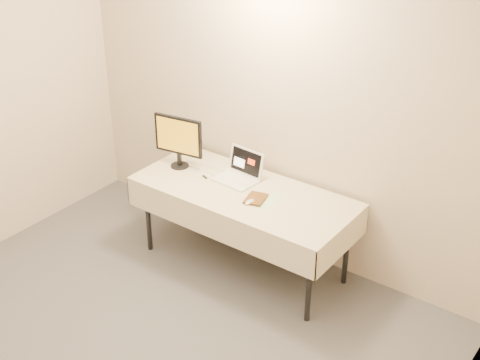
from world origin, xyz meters
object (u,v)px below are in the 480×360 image
Objects in this scene: table at (244,197)px; laptop at (240,173)px; book at (247,187)px; monitor at (178,138)px.

table is 0.24m from laptop.
laptop is at bearing 121.58° from book.
book reaches higher than table.
laptop reaches higher than book.
monitor is (-0.70, 0.02, 0.33)m from table.
book is (0.80, -0.10, -0.17)m from monitor.
table is 0.20m from book.
book is at bearing -39.61° from laptop.
monitor is at bearing 178.30° from table.
laptop is 0.33m from book.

